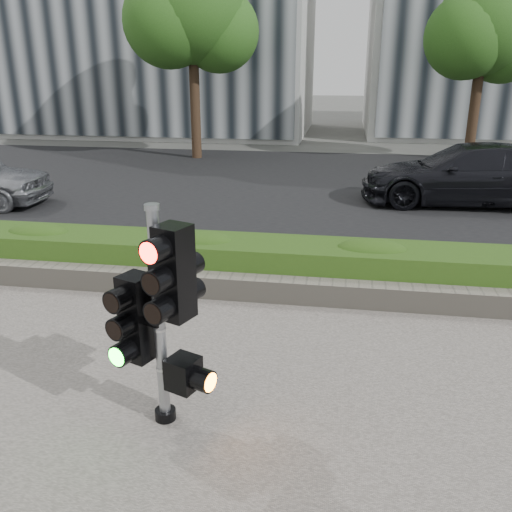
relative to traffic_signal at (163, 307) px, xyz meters
name	(u,v)px	position (x,y,z in m)	size (l,w,h in m)	color
ground	(246,367)	(0.56, 1.11, -1.24)	(120.00, 120.00, 0.00)	#51514C
road	(307,187)	(0.56, 11.11, -1.23)	(60.00, 13.00, 0.02)	black
curb	(279,268)	(0.56, 4.26, -1.18)	(60.00, 0.25, 0.12)	gray
stone_wall	(268,289)	(0.56, 3.01, -1.04)	(12.00, 0.32, 0.34)	gray
hedge	(274,263)	(0.56, 3.66, -0.87)	(12.00, 1.00, 0.68)	#548629
tree_left	(192,13)	(-3.95, 15.67, 3.81)	(4.61, 4.03, 7.34)	black
tree_right	(484,29)	(6.05, 16.66, 3.25)	(4.10, 3.58, 6.53)	black
traffic_signal	(163,307)	(0.00, 0.00, 0.00)	(0.81, 0.68, 2.18)	black
car_dark	(468,174)	(4.63, 9.71, -0.47)	(2.10, 5.16, 1.50)	black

